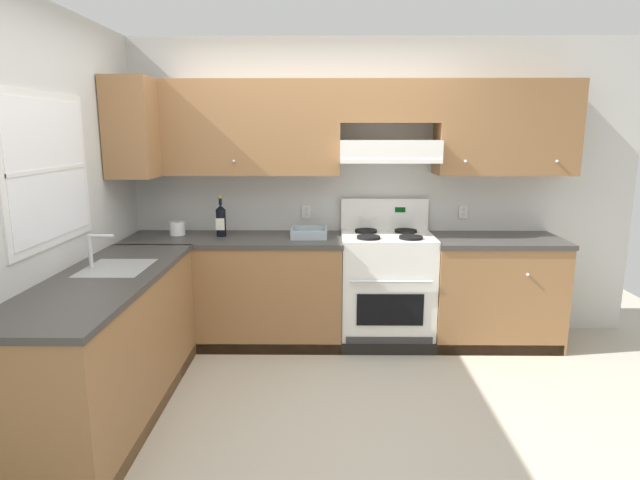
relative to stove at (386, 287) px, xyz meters
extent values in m
plane|color=#B2AA99|center=(-0.62, -1.25, -0.48)|extent=(7.04, 7.04, 0.00)
cube|color=silver|center=(-0.16, 0.37, 0.80)|extent=(4.68, 0.12, 2.55)
cube|color=olive|center=(-1.25, 0.13, 1.32)|extent=(1.70, 0.34, 0.76)
cube|color=olive|center=(0.96, 0.13, 1.32)|extent=(1.13, 0.34, 0.76)
cube|color=olive|center=(0.00, 0.13, 1.53)|extent=(0.80, 0.34, 0.34)
cube|color=white|center=(0.00, 0.09, 1.14)|extent=(0.80, 0.46, 0.17)
cube|color=white|center=(0.00, -0.13, 1.07)|extent=(0.80, 0.03, 0.04)
sphere|color=silver|center=(-1.25, -0.05, 1.06)|extent=(0.02, 0.02, 0.02)
sphere|color=silver|center=(0.60, -0.05, 1.06)|extent=(0.02, 0.02, 0.02)
sphere|color=silver|center=(1.33, -0.05, 1.06)|extent=(0.02, 0.02, 0.02)
cube|color=silver|center=(-0.68, 0.29, 0.60)|extent=(0.08, 0.01, 0.12)
cube|color=silver|center=(-0.68, 0.29, 0.62)|extent=(0.03, 0.00, 0.03)
cube|color=silver|center=(-0.68, 0.29, 0.58)|extent=(0.03, 0.00, 0.03)
cube|color=silver|center=(0.69, 0.29, 0.60)|extent=(0.08, 0.01, 0.12)
cube|color=silver|center=(0.69, 0.29, 0.62)|extent=(0.03, 0.00, 0.03)
cube|color=silver|center=(0.69, 0.29, 0.58)|extent=(0.03, 0.00, 0.03)
cube|color=silver|center=(-2.24, -1.15, 0.80)|extent=(0.12, 4.00, 2.55)
cube|color=white|center=(-2.19, -1.16, 1.07)|extent=(0.04, 1.00, 0.92)
cube|color=white|center=(-2.17, -1.16, 1.07)|extent=(0.01, 0.90, 0.82)
cube|color=white|center=(-2.17, -1.16, 1.07)|extent=(0.01, 0.90, 0.02)
cube|color=olive|center=(-2.00, -0.05, 1.32)|extent=(0.34, 0.64, 0.76)
cube|color=olive|center=(-1.27, -0.01, -0.04)|extent=(1.77, 0.61, 0.87)
cube|color=#3D3A38|center=(-1.27, -0.01, 0.41)|extent=(1.79, 0.63, 0.04)
cube|color=olive|center=(0.91, -0.01, -0.04)|extent=(1.04, 0.61, 0.87)
cube|color=#3D3A38|center=(0.91, -0.01, 0.41)|extent=(1.06, 0.63, 0.04)
cube|color=black|center=(-0.36, -0.28, -0.43)|extent=(3.54, 0.06, 0.09)
sphere|color=silver|center=(-1.62, -0.33, 0.20)|extent=(0.03, 0.03, 0.03)
sphere|color=silver|center=(1.06, -0.33, 0.20)|extent=(0.03, 0.03, 0.03)
cube|color=olive|center=(-1.87, -1.26, -0.04)|extent=(0.61, 1.89, 0.87)
cube|color=#3D3A38|center=(-1.87, -1.26, 0.41)|extent=(0.63, 1.91, 0.04)
cube|color=black|center=(-1.59, -1.26, -0.43)|extent=(0.06, 1.85, 0.09)
cube|color=#999B9E|center=(-1.87, -1.02, 0.43)|extent=(0.40, 0.48, 0.01)
cube|color=#28282B|center=(-1.87, -1.02, 0.36)|extent=(0.34, 0.42, 0.14)
cylinder|color=silver|center=(-2.03, -1.02, 0.54)|extent=(0.03, 0.03, 0.22)
cylinder|color=silver|center=(-1.95, -1.02, 0.64)|extent=(0.16, 0.02, 0.02)
cube|color=white|center=(0.00, 0.00, -0.02)|extent=(0.76, 0.58, 0.91)
cube|color=black|center=(0.00, -0.30, -0.10)|extent=(0.53, 0.01, 0.26)
cylinder|color=silver|center=(0.00, -0.32, 0.14)|extent=(0.65, 0.02, 0.02)
cube|color=#333333|center=(0.00, -0.30, -0.38)|extent=(0.70, 0.01, 0.11)
cube|color=white|center=(0.00, 0.00, 0.44)|extent=(0.76, 0.58, 0.02)
cube|color=white|center=(0.00, 0.27, 0.58)|extent=(0.76, 0.04, 0.29)
cube|color=#053F0C|center=(0.13, 0.25, 0.63)|extent=(0.09, 0.01, 0.04)
cylinder|color=black|center=(-0.17, -0.14, 0.46)|extent=(0.19, 0.19, 0.02)
cylinder|color=black|center=(-0.17, -0.14, 0.45)|extent=(0.07, 0.07, 0.01)
cylinder|color=black|center=(0.17, -0.14, 0.46)|extent=(0.19, 0.19, 0.02)
cylinder|color=black|center=(0.17, -0.14, 0.45)|extent=(0.07, 0.07, 0.01)
cylinder|color=black|center=(-0.17, 0.14, 0.46)|extent=(0.19, 0.19, 0.02)
cylinder|color=black|center=(-0.17, 0.14, 0.45)|extent=(0.07, 0.07, 0.01)
cylinder|color=black|center=(0.17, 0.14, 0.46)|extent=(0.19, 0.19, 0.02)
cylinder|color=black|center=(0.17, 0.14, 0.45)|extent=(0.07, 0.07, 0.01)
cylinder|color=white|center=(-0.21, 0.25, 0.55)|extent=(0.04, 0.02, 0.04)
cylinder|color=white|center=(-0.07, 0.25, 0.55)|extent=(0.04, 0.02, 0.04)
cylinder|color=white|center=(0.07, 0.25, 0.55)|extent=(0.04, 0.02, 0.04)
cylinder|color=white|center=(0.21, 0.25, 0.55)|extent=(0.04, 0.02, 0.04)
cylinder|color=black|center=(-1.39, 0.04, 0.54)|extent=(0.08, 0.08, 0.23)
cone|color=black|center=(-1.39, 0.04, 0.68)|extent=(0.08, 0.08, 0.04)
cylinder|color=black|center=(-1.39, 0.04, 0.73)|extent=(0.03, 0.03, 0.08)
cylinder|color=gold|center=(-1.39, 0.04, 0.76)|extent=(0.03, 0.03, 0.02)
cube|color=silver|center=(-1.39, 0.00, 0.54)|extent=(0.07, 0.00, 0.10)
cube|color=#9EADB7|center=(-0.65, 0.00, 0.44)|extent=(0.24, 0.22, 0.02)
cube|color=#9EADB7|center=(-0.65, -0.13, 0.47)|extent=(0.29, 0.01, 0.08)
cube|color=#9EADB7|center=(-0.65, 0.13, 0.47)|extent=(0.29, 0.01, 0.08)
cube|color=#9EADB7|center=(-0.79, 0.00, 0.47)|extent=(0.01, 0.25, 0.08)
cube|color=#9EADB7|center=(-0.51, 0.00, 0.47)|extent=(0.01, 0.25, 0.08)
cylinder|color=white|center=(-1.77, 0.08, 0.49)|extent=(0.13, 0.13, 0.11)
cylinder|color=#9E7A51|center=(-1.77, 0.08, 0.54)|extent=(0.04, 0.04, 0.01)
camera|label=1|loc=(-0.52, -4.35, 1.30)|focal=29.95mm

